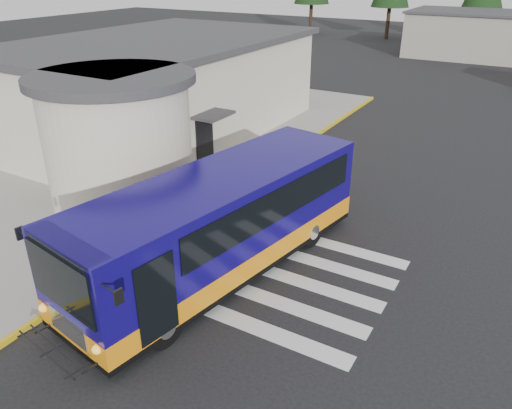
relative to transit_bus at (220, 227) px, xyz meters
The scene contains 9 objects.
ground 2.44m from the transit_bus, 46.62° to the left, with size 140.00×140.00×0.00m, color black.
sidewalk 9.48m from the transit_bus, 144.69° to the left, with size 10.00×34.00×0.15m, color gray.
curb_strip 6.21m from the transit_bus, 116.52° to the left, with size 0.12×34.00×0.16m, color gold.
station_building 12.68m from the transit_bus, 138.75° to the left, with size 12.70×18.70×4.80m.
crosswalk 1.79m from the transit_bus, 36.39° to the left, with size 8.00×5.35×0.01m.
transit_bus is the anchor object (origin of this frame).
pedestrian_a 3.74m from the transit_bus, 148.12° to the right, with size 0.64×0.42×1.76m, color black.
pedestrian_b 4.85m from the transit_bus, behind, with size 0.92×0.72×1.89m, color black.
bollard 3.95m from the transit_bus, 142.20° to the right, with size 0.09×0.09×1.10m, color black.
Camera 1 is at (5.96, -11.88, 8.39)m, focal length 35.00 mm.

